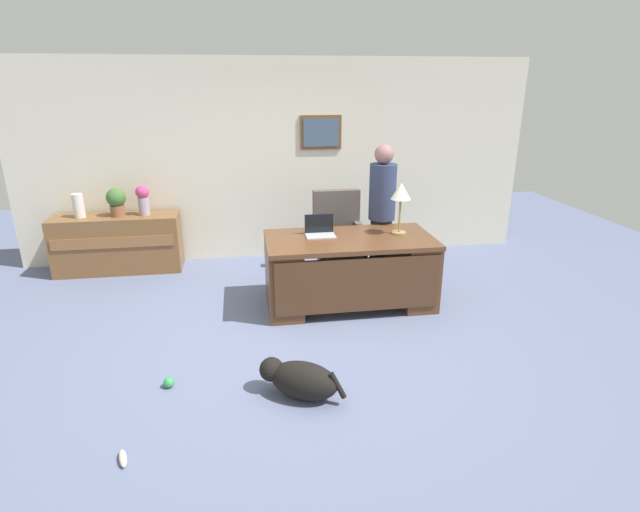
% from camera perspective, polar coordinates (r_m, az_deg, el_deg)
% --- Properties ---
extents(ground_plane, '(12.00, 12.00, 0.00)m').
position_cam_1_polar(ground_plane, '(4.97, -1.89, -9.46)').
color(ground_plane, slate).
extents(back_wall, '(7.00, 0.16, 2.70)m').
position_cam_1_polar(back_wall, '(7.02, -4.71, 10.79)').
color(back_wall, beige).
rests_on(back_wall, ground_plane).
extents(desk, '(1.83, 0.94, 0.78)m').
position_cam_1_polar(desk, '(5.54, 3.42, -1.50)').
color(desk, brown).
rests_on(desk, ground_plane).
extents(credenza, '(1.59, 0.50, 0.75)m').
position_cam_1_polar(credenza, '(7.07, -22.06, 1.33)').
color(credenza, brown).
rests_on(credenza, ground_plane).
extents(armchair, '(0.60, 0.59, 1.08)m').
position_cam_1_polar(armchair, '(6.39, 2.11, 1.98)').
color(armchair, '#564C47').
rests_on(armchair, ground_plane).
extents(person_standing, '(0.32, 0.32, 1.70)m').
position_cam_1_polar(person_standing, '(6.08, 7.05, 4.83)').
color(person_standing, '#262323').
rests_on(person_standing, ground_plane).
extents(dog_lying, '(0.67, 0.54, 0.30)m').
position_cam_1_polar(dog_lying, '(4.09, -2.33, -13.86)').
color(dog_lying, black).
rests_on(dog_lying, ground_plane).
extents(laptop, '(0.32, 0.22, 0.22)m').
position_cam_1_polar(laptop, '(5.50, -0.02, 2.94)').
color(laptop, '#B2B5BA').
rests_on(laptop, desk).
extents(desk_lamp, '(0.22, 0.22, 0.57)m').
position_cam_1_polar(desk_lamp, '(5.53, 9.22, 6.96)').
color(desk_lamp, '#9E8447').
rests_on(desk_lamp, desk).
extents(vase_with_flowers, '(0.17, 0.17, 0.39)m').
position_cam_1_polar(vase_with_flowers, '(6.84, -19.56, 6.21)').
color(vase_with_flowers, '#A799AA').
rests_on(vase_with_flowers, credenza).
extents(vase_empty, '(0.14, 0.14, 0.30)m').
position_cam_1_polar(vase_empty, '(7.05, -25.86, 5.19)').
color(vase_empty, silver).
rests_on(vase_empty, credenza).
extents(potted_plant, '(0.24, 0.24, 0.36)m').
position_cam_1_polar(potted_plant, '(6.91, -22.23, 5.85)').
color(potted_plant, brown).
rests_on(potted_plant, credenza).
extents(dog_toy_ball, '(0.09, 0.09, 0.09)m').
position_cam_1_polar(dog_toy_ball, '(4.43, -16.88, -13.67)').
color(dog_toy_ball, green).
rests_on(dog_toy_ball, ground_plane).
extents(dog_toy_bone, '(0.10, 0.18, 0.05)m').
position_cam_1_polar(dog_toy_bone, '(3.82, -21.58, -20.68)').
color(dog_toy_bone, beige).
rests_on(dog_toy_bone, ground_plane).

